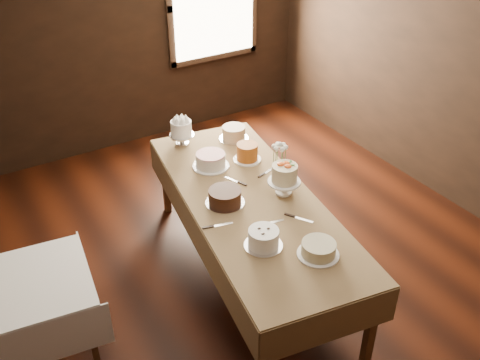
% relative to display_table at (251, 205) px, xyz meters
% --- Properties ---
extents(floor, '(5.00, 6.00, 0.01)m').
position_rel_display_table_xyz_m(floor, '(-0.04, -0.09, -0.75)').
color(floor, black).
rests_on(floor, ground).
extents(wall_back, '(5.00, 0.02, 2.80)m').
position_rel_display_table_xyz_m(wall_back, '(-0.04, 2.91, 0.65)').
color(wall_back, black).
rests_on(wall_back, ground).
extents(wall_right, '(0.02, 6.00, 2.80)m').
position_rel_display_table_xyz_m(wall_right, '(2.46, -0.09, 0.65)').
color(wall_right, black).
rests_on(wall_right, ground).
extents(window, '(1.10, 0.05, 1.30)m').
position_rel_display_table_xyz_m(window, '(1.26, 2.85, 0.85)').
color(window, '#FFEABF').
rests_on(window, wall_back).
extents(display_table, '(1.42, 2.75, 0.81)m').
position_rel_display_table_xyz_m(display_table, '(0.00, 0.00, 0.00)').
color(display_table, '#482A14').
rests_on(display_table, ground).
extents(side_table, '(0.93, 0.93, 0.69)m').
position_rel_display_table_xyz_m(side_table, '(-1.79, 0.09, -0.14)').
color(side_table, '#482A14').
rests_on(side_table, ground).
extents(cake_meringue, '(0.24, 0.24, 0.26)m').
position_rel_display_table_xyz_m(cake_meringue, '(-0.07, 1.14, 0.18)').
color(cake_meringue, silver).
rests_on(cake_meringue, display_table).
extents(cake_speckled, '(0.29, 0.29, 0.13)m').
position_rel_display_table_xyz_m(cake_speckled, '(0.41, 0.96, 0.12)').
color(cake_speckled, silver).
rests_on(cake_speckled, display_table).
extents(cake_lattice, '(0.36, 0.36, 0.12)m').
position_rel_display_table_xyz_m(cake_lattice, '(-0.03, 0.63, 0.12)').
color(cake_lattice, white).
rests_on(cake_lattice, display_table).
extents(cake_caramel, '(0.27, 0.27, 0.16)m').
position_rel_display_table_xyz_m(cake_caramel, '(0.31, 0.55, 0.14)').
color(cake_caramel, white).
rests_on(cake_caramel, display_table).
extents(cake_chocolate, '(0.33, 0.33, 0.13)m').
position_rel_display_table_xyz_m(cake_chocolate, '(-0.21, 0.06, 0.12)').
color(cake_chocolate, silver).
rests_on(cake_chocolate, display_table).
extents(cake_flowers, '(0.27, 0.27, 0.28)m').
position_rel_display_table_xyz_m(cake_flowers, '(0.28, -0.07, 0.18)').
color(cake_flowers, white).
rests_on(cake_flowers, display_table).
extents(cake_swirl, '(0.29, 0.29, 0.14)m').
position_rel_display_table_xyz_m(cake_swirl, '(-0.25, -0.56, 0.13)').
color(cake_swirl, silver).
rests_on(cake_swirl, display_table).
extents(cake_cream, '(0.30, 0.30, 0.11)m').
position_rel_display_table_xyz_m(cake_cream, '(0.03, -0.84, 0.11)').
color(cake_cream, white).
rests_on(cake_cream, display_table).
extents(cake_server_a, '(0.24, 0.07, 0.01)m').
position_rel_display_table_xyz_m(cake_server_a, '(-0.01, -0.36, 0.06)').
color(cake_server_a, silver).
rests_on(cake_server_a, display_table).
extents(cake_server_b, '(0.15, 0.22, 0.01)m').
position_rel_display_table_xyz_m(cake_server_b, '(0.20, -0.46, 0.06)').
color(cake_server_b, silver).
rests_on(cake_server_b, display_table).
extents(cake_server_c, '(0.11, 0.23, 0.01)m').
position_rel_display_table_xyz_m(cake_server_c, '(0.01, 0.34, 0.06)').
color(cake_server_c, silver).
rests_on(cake_server_c, display_table).
extents(cake_server_d, '(0.24, 0.10, 0.01)m').
position_rel_display_table_xyz_m(cake_server_d, '(0.39, 0.29, 0.06)').
color(cake_server_d, silver).
rests_on(cake_server_d, display_table).
extents(cake_server_e, '(0.24, 0.08, 0.01)m').
position_rel_display_table_xyz_m(cake_server_e, '(-0.37, -0.18, 0.06)').
color(cake_server_e, silver).
rests_on(cake_server_e, display_table).
extents(flower_vase, '(0.15, 0.15, 0.12)m').
position_rel_display_table_xyz_m(flower_vase, '(0.39, 0.17, 0.12)').
color(flower_vase, '#2D2823').
rests_on(flower_vase, display_table).
extents(flower_bouquet, '(0.14, 0.14, 0.20)m').
position_rel_display_table_xyz_m(flower_bouquet, '(0.39, 0.17, 0.30)').
color(flower_bouquet, white).
rests_on(flower_bouquet, flower_vase).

